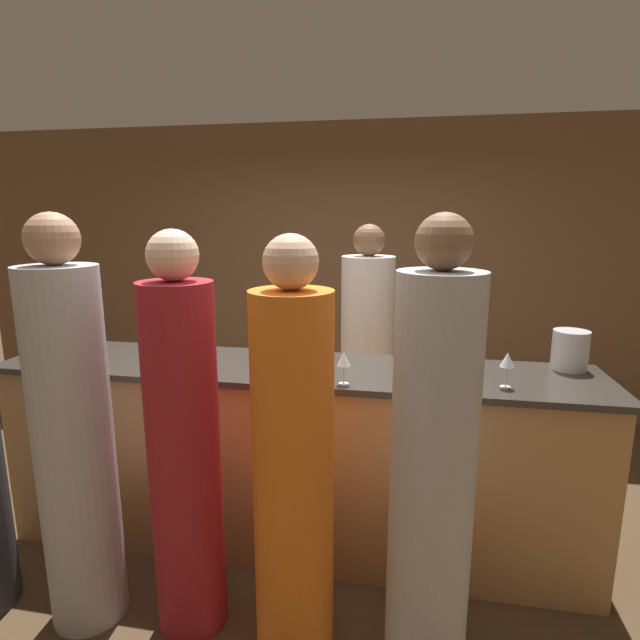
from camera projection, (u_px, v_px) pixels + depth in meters
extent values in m
plane|color=#4C3823|center=(295.00, 540.00, 3.03)|extent=(14.00, 14.00, 0.00)
cube|color=brown|center=(346.00, 271.00, 4.91)|extent=(8.00, 0.06, 2.80)
cube|color=#B27F4C|center=(294.00, 459.00, 2.92)|extent=(3.31, 0.61, 1.06)
cube|color=#332D28|center=(293.00, 369.00, 2.81)|extent=(3.37, 0.67, 0.04)
cylinder|color=silver|center=(366.00, 371.00, 3.61)|extent=(0.37, 0.37, 1.66)
sphere|color=brown|center=(369.00, 240.00, 3.42)|extent=(0.22, 0.22, 0.22)
cylinder|color=#B2B2B7|center=(432.00, 479.00, 2.06)|extent=(0.35, 0.35, 1.72)
sphere|color=brown|center=(444.00, 242.00, 1.86)|extent=(0.22, 0.22, 0.22)
cylinder|color=#B2B2B7|center=(75.00, 451.00, 2.31)|extent=(0.35, 0.35, 1.72)
sphere|color=#A37556|center=(52.00, 239.00, 2.11)|extent=(0.23, 0.23, 0.23)
cylinder|color=orange|center=(293.00, 477.00, 2.16)|extent=(0.35, 0.35, 1.63)
sphere|color=tan|center=(291.00, 262.00, 1.97)|extent=(0.23, 0.23, 0.23)
cylinder|color=maroon|center=(185.00, 463.00, 2.26)|extent=(0.32, 0.32, 1.66)
sphere|color=beige|center=(173.00, 255.00, 2.07)|extent=(0.22, 0.22, 0.22)
cylinder|color=black|center=(196.00, 334.00, 3.14)|extent=(0.08, 0.08, 0.20)
cylinder|color=black|center=(195.00, 314.00, 3.11)|extent=(0.03, 0.03, 0.07)
cylinder|color=black|center=(76.00, 346.00, 2.80)|extent=(0.07, 0.07, 0.22)
cylinder|color=black|center=(73.00, 320.00, 2.77)|extent=(0.03, 0.03, 0.07)
cylinder|color=silver|center=(570.00, 350.00, 2.73)|extent=(0.19, 0.19, 0.22)
cylinder|color=silver|center=(505.00, 387.00, 2.45)|extent=(0.05, 0.05, 0.00)
cylinder|color=silver|center=(506.00, 377.00, 2.44)|extent=(0.01, 0.01, 0.10)
cone|color=silver|center=(507.00, 360.00, 2.43)|extent=(0.07, 0.07, 0.07)
cylinder|color=silver|center=(83.00, 359.00, 2.93)|extent=(0.05, 0.05, 0.00)
cylinder|color=silver|center=(82.00, 352.00, 2.92)|extent=(0.01, 0.01, 0.09)
cone|color=silver|center=(81.00, 339.00, 2.90)|extent=(0.06, 0.06, 0.07)
cylinder|color=silver|center=(298.00, 376.00, 2.62)|extent=(0.05, 0.05, 0.00)
cylinder|color=silver|center=(298.00, 368.00, 2.61)|extent=(0.01, 0.01, 0.09)
cone|color=silver|center=(298.00, 355.00, 2.59)|extent=(0.07, 0.07, 0.06)
cylinder|color=silver|center=(344.00, 384.00, 2.50)|extent=(0.05, 0.05, 0.00)
cylinder|color=silver|center=(344.00, 374.00, 2.49)|extent=(0.01, 0.01, 0.09)
cone|color=silver|center=(344.00, 359.00, 2.47)|extent=(0.07, 0.07, 0.07)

